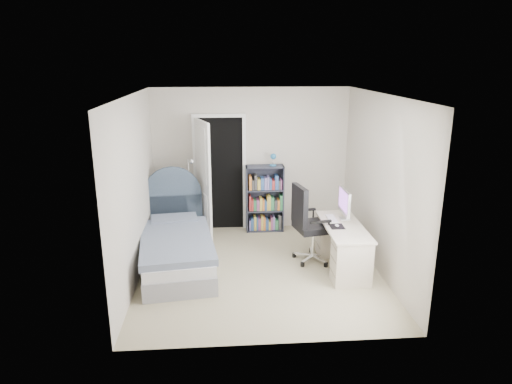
{
  "coord_description": "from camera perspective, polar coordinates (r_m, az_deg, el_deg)",
  "views": [
    {
      "loc": [
        -0.52,
        -6.02,
        2.94
      ],
      "look_at": [
        -0.04,
        0.13,
        1.15
      ],
      "focal_mm": 32.0,
      "sensor_mm": 36.0,
      "label": 1
    }
  ],
  "objects": [
    {
      "name": "room_shell",
      "position": [
        6.28,
        0.47,
        0.59
      ],
      "size": [
        3.5,
        3.7,
        2.6
      ],
      "color": "gray",
      "rests_on": "ground"
    },
    {
      "name": "nightstand",
      "position": [
        7.96,
        -10.02,
        -2.59
      ],
      "size": [
        0.42,
        0.42,
        0.62
      ],
      "color": "tan",
      "rests_on": "ground"
    },
    {
      "name": "desk",
      "position": [
        6.78,
        10.75,
        -6.43
      ],
      "size": [
        0.54,
        1.36,
        1.11
      ],
      "color": "beige",
      "rests_on": "ground"
    },
    {
      "name": "bed",
      "position": [
        6.89,
        -9.92,
        -6.67
      ],
      "size": [
        1.23,
        2.19,
        1.28
      ],
      "color": "gray",
      "rests_on": "ground"
    },
    {
      "name": "floor_lamp",
      "position": [
        7.66,
        -8.1,
        -1.95
      ],
      "size": [
        0.2,
        0.2,
        1.41
      ],
      "color": "silver",
      "rests_on": "ground"
    },
    {
      "name": "office_chair",
      "position": [
        6.81,
        6.53,
        -3.53
      ],
      "size": [
        0.64,
        0.66,
        1.19
      ],
      "color": "silver",
      "rests_on": "ground"
    },
    {
      "name": "door",
      "position": [
        7.79,
        -5.87,
        1.97
      ],
      "size": [
        0.92,
        0.8,
        2.06
      ],
      "color": "black",
      "rests_on": "ground"
    },
    {
      "name": "bookcase",
      "position": [
        8.05,
        1.14,
        -1.13
      ],
      "size": [
        0.66,
        0.28,
        1.4
      ],
      "color": "#323645",
      "rests_on": "ground"
    }
  ]
}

